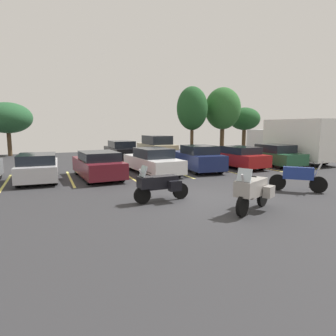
# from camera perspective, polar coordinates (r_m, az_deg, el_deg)

# --- Properties ---
(ground) EXTENTS (44.00, 44.00, 0.10)m
(ground) POSITION_cam_1_polar(r_m,az_deg,el_deg) (11.10, 5.80, -6.29)
(ground) COLOR #2D2D30
(motorcycle_touring) EXTENTS (2.14, 0.98, 1.35)m
(motorcycle_touring) POSITION_cam_1_polar(r_m,az_deg,el_deg) (10.59, -1.61, -3.16)
(motorcycle_touring) COLOR black
(motorcycle_touring) RESTS_ON ground
(motorcycle_second) EXTENTS (1.73, 1.60, 1.34)m
(motorcycle_second) POSITION_cam_1_polar(r_m,az_deg,el_deg) (13.34, 23.82, -1.61)
(motorcycle_second) COLOR black
(motorcycle_second) RESTS_ON ground
(motorcycle_third) EXTENTS (1.99, 1.33, 1.46)m
(motorcycle_third) POSITION_cam_1_polar(r_m,az_deg,el_deg) (9.70, 15.94, -4.18)
(motorcycle_third) COLOR black
(motorcycle_third) RESTS_ON ground
(parking_stripes) EXTENTS (23.76, 4.98, 0.01)m
(parking_stripes) POSITION_cam_1_polar(r_m,az_deg,el_deg) (16.51, -8.04, -1.34)
(parking_stripes) COLOR #EAE066
(parking_stripes) RESTS_ON ground
(car_silver) EXTENTS (1.97, 4.29, 1.36)m
(car_silver) POSITION_cam_1_polar(r_m,az_deg,el_deg) (15.92, -23.78, 0.12)
(car_silver) COLOR #B7B7BC
(car_silver) RESTS_ON ground
(car_maroon) EXTENTS (2.15, 4.65, 1.41)m
(car_maroon) POSITION_cam_1_polar(r_m,az_deg,el_deg) (15.69, -13.34, 0.58)
(car_maroon) COLOR maroon
(car_maroon) RESTS_ON ground
(car_white) EXTENTS (2.14, 5.01, 1.45)m
(car_white) POSITION_cam_1_polar(r_m,az_deg,el_deg) (16.81, -2.99, 1.30)
(car_white) COLOR white
(car_white) RESTS_ON ground
(car_navy) EXTENTS (2.09, 4.43, 1.54)m
(car_navy) POSITION_cam_1_polar(r_m,az_deg,el_deg) (17.94, 5.75, 1.87)
(car_navy) COLOR navy
(car_navy) RESTS_ON ground
(car_red) EXTENTS (2.03, 4.74, 1.39)m
(car_red) POSITION_cam_1_polar(r_m,az_deg,el_deg) (19.66, 13.04, 2.08)
(car_red) COLOR maroon
(car_red) RESTS_ON ground
(car_green) EXTENTS (1.96, 4.78, 1.45)m
(car_green) POSITION_cam_1_polar(r_m,az_deg,el_deg) (21.46, 19.37, 2.34)
(car_green) COLOR #235638
(car_green) RESTS_ON ground
(car_far_black) EXTENTS (1.90, 4.45, 1.54)m
(car_far_black) POSITION_cam_1_polar(r_m,az_deg,el_deg) (23.41, -9.01, 3.30)
(car_far_black) COLOR black
(car_far_black) RESTS_ON ground
(car_far_champagne) EXTENTS (2.02, 4.57, 1.90)m
(car_far_champagne) POSITION_cam_1_polar(r_m,az_deg,el_deg) (24.27, -2.22, 3.95)
(car_far_champagne) COLOR #C1B289
(car_far_champagne) RESTS_ON ground
(box_truck) EXTENTS (2.45, 7.16, 3.15)m
(box_truck) POSITION_cam_1_polar(r_m,az_deg,el_deg) (23.73, 22.82, 4.98)
(box_truck) COLOR silver
(box_truck) RESTS_ON ground
(tree_center_right) EXTENTS (3.57, 3.57, 4.77)m
(tree_center_right) POSITION_cam_1_polar(r_m,az_deg,el_deg) (35.94, 14.53, 9.12)
(tree_center_right) COLOR #4C3823
(tree_center_right) RESTS_ON ground
(tree_far_right) EXTENTS (3.00, 3.00, 6.44)m
(tree_far_right) POSITION_cam_1_polar(r_m,az_deg,el_deg) (29.30, 4.68, 11.35)
(tree_far_right) COLOR #4C3823
(tree_far_right) RESTS_ON ground
(tree_rear) EXTENTS (3.66, 3.66, 6.57)m
(tree_rear) POSITION_cam_1_polar(r_m,az_deg,el_deg) (31.48, 10.51, 11.18)
(tree_rear) COLOR #4C3823
(tree_rear) RESTS_ON ground
(tree_far_left) EXTENTS (4.15, 4.15, 4.74)m
(tree_far_left) POSITION_cam_1_polar(r_m,az_deg,el_deg) (30.03, -28.55, 8.47)
(tree_far_left) COLOR #4C3823
(tree_far_left) RESTS_ON ground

